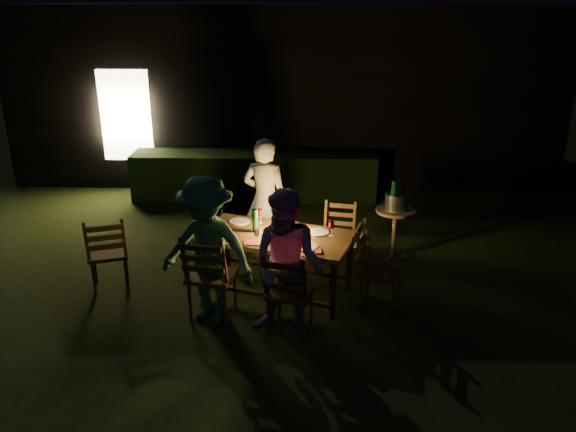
{
  "coord_description": "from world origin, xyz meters",
  "views": [
    {
      "loc": [
        0.34,
        -5.62,
        3.27
      ],
      "look_at": [
        0.17,
        0.6,
        0.87
      ],
      "focal_mm": 35.0,
      "sensor_mm": 36.0,
      "label": 1
    }
  ],
  "objects_px": {
    "chair_near_right": "(290,306)",
    "chair_end": "(378,284)",
    "chair_spare": "(110,266)",
    "lantern": "(281,221)",
    "side_table": "(395,215)",
    "ice_bucket": "(396,201)",
    "bottle_bucket_a": "(393,199)",
    "person_opp_right": "(288,266)",
    "dining_table": "(275,240)",
    "chair_far_right": "(337,251)",
    "person_house_side": "(265,200)",
    "chair_far_left": "(265,240)",
    "chair_near_left": "(212,290)",
    "bottle_table": "(255,221)",
    "person_opp_left": "(207,251)",
    "bottle_bucket_b": "(400,197)"
  },
  "relations": [
    {
      "from": "bottle_bucket_a",
      "to": "person_opp_right",
      "type": "bearing_deg",
      "value": -125.48
    },
    {
      "from": "chair_far_right",
      "to": "person_house_side",
      "type": "distance_m",
      "value": 1.14
    },
    {
      "from": "chair_far_left",
      "to": "chair_end",
      "type": "xyz_separation_m",
      "value": [
        1.36,
        -1.25,
        0.03
      ]
    },
    {
      "from": "chair_near_right",
      "to": "chair_far_right",
      "type": "height_order",
      "value": "chair_near_right"
    },
    {
      "from": "chair_far_left",
      "to": "person_house_side",
      "type": "height_order",
      "value": "person_house_side"
    },
    {
      "from": "chair_far_right",
      "to": "ice_bucket",
      "type": "relative_size",
      "value": 3.04
    },
    {
      "from": "chair_end",
      "to": "lantern",
      "type": "distance_m",
      "value": 1.31
    },
    {
      "from": "chair_spare",
      "to": "lantern",
      "type": "height_order",
      "value": "lantern"
    },
    {
      "from": "chair_near_left",
      "to": "ice_bucket",
      "type": "distance_m",
      "value": 2.75
    },
    {
      "from": "chair_end",
      "to": "ice_bucket",
      "type": "xyz_separation_m",
      "value": [
        0.37,
        1.35,
        0.5
      ]
    },
    {
      "from": "chair_near_left",
      "to": "bottle_table",
      "type": "distance_m",
      "value": 0.97
    },
    {
      "from": "lantern",
      "to": "ice_bucket",
      "type": "relative_size",
      "value": 1.17
    },
    {
      "from": "chair_spare",
      "to": "dining_table",
      "type": "bearing_deg",
      "value": -17.52
    },
    {
      "from": "chair_far_left",
      "to": "chair_near_left",
      "type": "bearing_deg",
      "value": 88.3
    },
    {
      "from": "lantern",
      "to": "chair_far_left",
      "type": "bearing_deg",
      "value": 106.72
    },
    {
      "from": "chair_near_right",
      "to": "chair_spare",
      "type": "bearing_deg",
      "value": 175.59
    },
    {
      "from": "chair_near_right",
      "to": "bottle_bucket_b",
      "type": "relative_size",
      "value": 3.09
    },
    {
      "from": "chair_far_right",
      "to": "person_opp_right",
      "type": "bearing_deg",
      "value": 79.56
    },
    {
      "from": "chair_far_right",
      "to": "lantern",
      "type": "distance_m",
      "value": 1.07
    },
    {
      "from": "person_opp_right",
      "to": "chair_end",
      "type": "bearing_deg",
      "value": 46.46
    },
    {
      "from": "chair_end",
      "to": "bottle_bucket_b",
      "type": "distance_m",
      "value": 1.55
    },
    {
      "from": "chair_spare",
      "to": "person_house_side",
      "type": "xyz_separation_m",
      "value": [
        1.81,
        0.92,
        0.52
      ]
    },
    {
      "from": "dining_table",
      "to": "chair_end",
      "type": "bearing_deg",
      "value": -0.02
    },
    {
      "from": "dining_table",
      "to": "person_opp_right",
      "type": "distance_m",
      "value": 0.94
    },
    {
      "from": "chair_spare",
      "to": "person_opp_left",
      "type": "xyz_separation_m",
      "value": [
        1.3,
        -0.64,
        0.5
      ]
    },
    {
      "from": "chair_near_left",
      "to": "person_opp_left",
      "type": "relative_size",
      "value": 0.66
    },
    {
      "from": "bottle_table",
      "to": "chair_end",
      "type": "bearing_deg",
      "value": -18.15
    },
    {
      "from": "chair_near_left",
      "to": "chair_end",
      "type": "height_order",
      "value": "chair_near_left"
    },
    {
      "from": "chair_near_left",
      "to": "bottle_table",
      "type": "xyz_separation_m",
      "value": [
        0.43,
        0.67,
        0.55
      ]
    },
    {
      "from": "chair_far_left",
      "to": "ice_bucket",
      "type": "bearing_deg",
      "value": -160.48
    },
    {
      "from": "chair_far_right",
      "to": "bottle_table",
      "type": "distance_m",
      "value": 1.26
    },
    {
      "from": "person_opp_left",
      "to": "side_table",
      "type": "height_order",
      "value": "person_opp_left"
    },
    {
      "from": "bottle_table",
      "to": "bottle_bucket_b",
      "type": "height_order",
      "value": "bottle_bucket_b"
    },
    {
      "from": "side_table",
      "to": "ice_bucket",
      "type": "relative_size",
      "value": 2.33
    },
    {
      "from": "chair_far_left",
      "to": "lantern",
      "type": "xyz_separation_m",
      "value": [
        0.25,
        -0.84,
        0.61
      ]
    },
    {
      "from": "chair_far_right",
      "to": "chair_end",
      "type": "distance_m",
      "value": 1.03
    },
    {
      "from": "bottle_bucket_a",
      "to": "bottle_bucket_b",
      "type": "xyz_separation_m",
      "value": [
        0.1,
        0.08,
        0.0
      ]
    },
    {
      "from": "person_opp_right",
      "to": "bottle_bucket_b",
      "type": "relative_size",
      "value": 4.92
    },
    {
      "from": "chair_near_right",
      "to": "chair_end",
      "type": "xyz_separation_m",
      "value": [
        0.98,
        0.49,
        0.01
      ]
    },
    {
      "from": "ice_bucket",
      "to": "dining_table",
      "type": "bearing_deg",
      "value": -147.83
    },
    {
      "from": "chair_far_right",
      "to": "ice_bucket",
      "type": "distance_m",
      "value": 1.03
    },
    {
      "from": "chair_near_right",
      "to": "chair_near_left",
      "type": "bearing_deg",
      "value": 179.45
    },
    {
      "from": "lantern",
      "to": "bottle_bucket_a",
      "type": "relative_size",
      "value": 1.09
    },
    {
      "from": "dining_table",
      "to": "ice_bucket",
      "type": "height_order",
      "value": "ice_bucket"
    },
    {
      "from": "chair_far_right",
      "to": "bottle_bucket_b",
      "type": "distance_m",
      "value": 1.11
    },
    {
      "from": "chair_near_left",
      "to": "dining_table",
      "type": "bearing_deg",
      "value": 52.21
    },
    {
      "from": "chair_near_right",
      "to": "bottle_bucket_b",
      "type": "bearing_deg",
      "value": 70.79
    },
    {
      "from": "chair_end",
      "to": "bottle_bucket_a",
      "type": "distance_m",
      "value": 1.46
    },
    {
      "from": "chair_spare",
      "to": "person_opp_left",
      "type": "relative_size",
      "value": 0.62
    },
    {
      "from": "chair_far_left",
      "to": "chair_near_right",
      "type": "bearing_deg",
      "value": 118.5
    }
  ]
}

